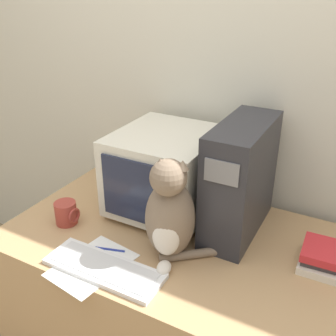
{
  "coord_description": "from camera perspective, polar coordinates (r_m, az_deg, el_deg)",
  "views": [
    {
      "loc": [
        0.6,
        -0.76,
        1.73
      ],
      "look_at": [
        -0.05,
        0.45,
        1.05
      ],
      "focal_mm": 42.0,
      "sensor_mm": 36.0,
      "label": 1
    }
  ],
  "objects": [
    {
      "name": "book_stack",
      "position": [
        1.57,
        21.43,
        -11.88
      ],
      "size": [
        0.15,
        0.19,
        0.08
      ],
      "color": "beige",
      "rests_on": "desk"
    },
    {
      "name": "computer_tower",
      "position": [
        1.58,
        10.44,
        -1.57
      ],
      "size": [
        0.18,
        0.45,
        0.47
      ],
      "color": "#28282D",
      "rests_on": "desk"
    },
    {
      "name": "pen",
      "position": [
        1.57,
        -8.69,
        -11.58
      ],
      "size": [
        0.13,
        0.05,
        0.01
      ],
      "color": "navy",
      "rests_on": "desk"
    },
    {
      "name": "wall_back",
      "position": [
        1.82,
        8.17,
        10.64
      ],
      "size": [
        7.0,
        0.05,
        2.5
      ],
      "color": "beige",
      "rests_on": "ground_plane"
    },
    {
      "name": "mug",
      "position": [
        1.74,
        -14.53,
        -6.34
      ],
      "size": [
        0.1,
        0.09,
        0.1
      ],
      "color": "#9E382D",
      "rests_on": "desk"
    },
    {
      "name": "desk",
      "position": [
        1.88,
        0.9,
        -19.38
      ],
      "size": [
        1.37,
        0.82,
        0.77
      ],
      "color": "tan",
      "rests_on": "ground_plane"
    },
    {
      "name": "crt_monitor",
      "position": [
        1.71,
        -0.32,
        -0.53
      ],
      "size": [
        0.42,
        0.45,
        0.37
      ],
      "color": "beige",
      "rests_on": "desk"
    },
    {
      "name": "paper_sheet",
      "position": [
        1.51,
        -10.92,
        -13.65
      ],
      "size": [
        0.25,
        0.32,
        0.0
      ],
      "color": "white",
      "rests_on": "desk"
    },
    {
      "name": "keyboard",
      "position": [
        1.48,
        -9.27,
        -14.17
      ],
      "size": [
        0.45,
        0.16,
        0.02
      ],
      "color": "silver",
      "rests_on": "desk"
    },
    {
      "name": "cat",
      "position": [
        1.43,
        0.29,
        -6.79
      ],
      "size": [
        0.31,
        0.28,
        0.41
      ],
      "rotation": [
        0.0,
        0.0,
        0.3
      ],
      "color": "#7A6651",
      "rests_on": "desk"
    }
  ]
}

